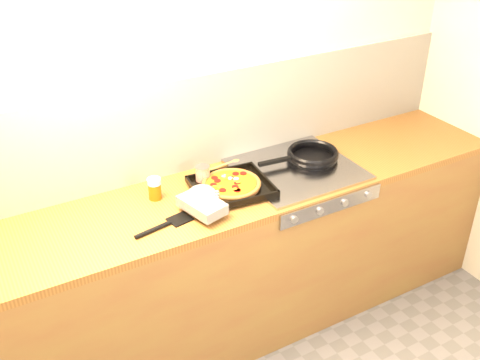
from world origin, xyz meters
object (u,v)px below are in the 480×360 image
frying_pan (312,155)px  tomato_can (203,175)px  juice_glass (155,188)px  pizza_on_tray (223,190)px

frying_pan → tomato_can: size_ratio=4.57×
juice_glass → tomato_can: bearing=1.3°
pizza_on_tray → frying_pan: size_ratio=1.07×
pizza_on_tray → frying_pan: pizza_on_tray is taller
pizza_on_tray → juice_glass: bearing=153.1°
pizza_on_tray → juice_glass: (-0.29, 0.15, 0.01)m
tomato_can → juice_glass: juice_glass is taller
frying_pan → juice_glass: (-0.87, 0.06, 0.02)m
tomato_can → juice_glass: 0.26m
pizza_on_tray → juice_glass: size_ratio=4.64×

